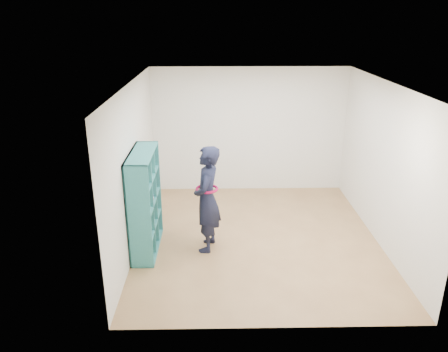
{
  "coord_description": "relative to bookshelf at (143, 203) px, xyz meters",
  "views": [
    {
      "loc": [
        -0.7,
        -6.56,
        3.59
      ],
      "look_at": [
        -0.56,
        0.3,
        1.02
      ],
      "focal_mm": 35.0,
      "sensor_mm": 36.0,
      "label": 1
    }
  ],
  "objects": [
    {
      "name": "wall_right",
      "position": [
        3.84,
        0.29,
        0.5
      ],
      "size": [
        0.02,
        4.5,
        2.6
      ],
      "primitive_type": "cube",
      "color": "silver",
      "rests_on": "floor"
    },
    {
      "name": "bookshelf",
      "position": [
        0.0,
        0.0,
        0.0
      ],
      "size": [
        0.36,
        1.22,
        1.63
      ],
      "color": "teal",
      "rests_on": "floor"
    },
    {
      "name": "wall_back",
      "position": [
        1.84,
        2.54,
        0.5
      ],
      "size": [
        4.0,
        0.02,
        2.6
      ],
      "primitive_type": "cube",
      "color": "silver",
      "rests_on": "floor"
    },
    {
      "name": "floor",
      "position": [
        1.84,
        0.29,
        -0.8
      ],
      "size": [
        4.5,
        4.5,
        0.0
      ],
      "primitive_type": "plane",
      "color": "olive",
      "rests_on": "ground"
    },
    {
      "name": "wall_left",
      "position": [
        -0.16,
        0.29,
        0.5
      ],
      "size": [
        0.02,
        4.5,
        2.6
      ],
      "primitive_type": "cube",
      "color": "silver",
      "rests_on": "floor"
    },
    {
      "name": "wall_front",
      "position": [
        1.84,
        -1.96,
        0.5
      ],
      "size": [
        4.0,
        0.02,
        2.6
      ],
      "primitive_type": "cube",
      "color": "silver",
      "rests_on": "floor"
    },
    {
      "name": "person",
      "position": [
        1.0,
        -0.01,
        0.06
      ],
      "size": [
        0.51,
        0.69,
        1.72
      ],
      "rotation": [
        0.0,
        0.0,
        -1.74
      ],
      "color": "black",
      "rests_on": "floor"
    },
    {
      "name": "smartphone",
      "position": [
        0.89,
        0.09,
        0.17
      ],
      "size": [
        0.03,
        0.09,
        0.14
      ],
      "rotation": [
        0.24,
        0.0,
        -0.2
      ],
      "color": "silver",
      "rests_on": "person"
    },
    {
      "name": "ceiling",
      "position": [
        1.84,
        0.29,
        1.8
      ],
      "size": [
        4.5,
        4.5,
        0.0
      ],
      "primitive_type": "plane",
      "color": "white",
      "rests_on": "wall_back"
    }
  ]
}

